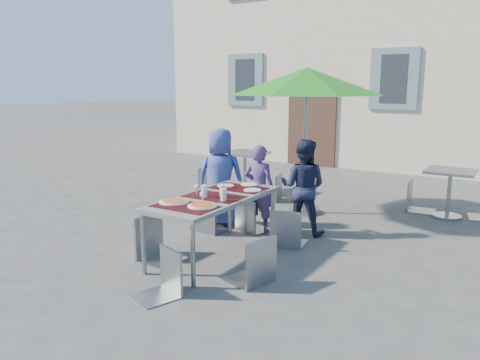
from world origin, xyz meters
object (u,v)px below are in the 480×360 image
Objects in this scene: patio_umbrella at (307,83)px; bg_chair_l_1 at (417,177)px; pizza_near_left at (174,201)px; child_2 at (303,187)px; pizza_near_right at (202,205)px; chair_1 at (250,195)px; chair_4 at (254,232)px; bg_chair_l_0 at (207,165)px; chair_0 at (208,193)px; chair_3 at (154,211)px; bg_chair_r_0 at (274,171)px; child_0 at (221,177)px; child_1 at (259,189)px; dining_table at (214,201)px; cafe_table_1 at (450,185)px; cafe_table_0 at (245,164)px; chair_2 at (288,205)px; chair_5 at (162,246)px.

bg_chair_l_1 is at bearing 35.82° from patio_umbrella.
child_2 is (0.73, 1.89, -0.10)m from pizza_near_left.
pizza_near_right is 0.24× the size of child_2.
chair_1 is 2.07m from patio_umbrella.
patio_umbrella is at bearing 91.75° from pizza_near_right.
bg_chair_l_0 is (-3.04, 3.36, -0.05)m from chair_4.
chair_0 is at bearing 140.58° from chair_4.
bg_chair_r_0 is (-0.16, 3.33, -0.06)m from chair_3.
chair_3 is (-0.73, 0.02, -0.17)m from pizza_near_right.
child_1 is (0.65, 0.01, -0.10)m from child_0.
dining_table is 0.76× the size of patio_umbrella.
dining_table is 5.44× the size of pizza_near_left.
patio_umbrella reaches higher than cafe_table_1.
cafe_table_0 is (-0.77, 1.95, -0.15)m from child_0.
bg_chair_l_0 is 0.95× the size of bg_chair_r_0.
bg_chair_r_0 reaches higher than cafe_table_0.
chair_2 is 1.06× the size of bg_chair_l_0.
pizza_near_left is 0.44× the size of cafe_table_1.
child_0 is at bearing -121.78° from patio_umbrella.
child_2 is at bearing 171.81° from child_0.
bg_chair_r_0 is (-0.51, 3.37, -0.23)m from pizza_near_left.
cafe_table_1 is at bearing 62.65° from pizza_near_right.
cafe_table_0 is 0.79m from bg_chair_l_0.
chair_3 reaches higher than dining_table.
chair_4 is at bearing 113.68° from child_0.
pizza_near_right is at bearing -117.35° from cafe_table_1.
child_2 reaches higher than chair_0.
patio_umbrella is (0.08, 2.41, 1.40)m from dining_table.
chair_5 is 4.14m from bg_chair_r_0.
bg_chair_l_0 reaches higher than cafe_table_0.
child_1 is at bearing 12.26° from child_2.
chair_5 is 0.91× the size of bg_chair_l_1.
bg_chair_l_1 is at bearing 161.03° from cafe_table_1.
chair_4 is 4.21m from cafe_table_0.
patio_umbrella is at bearing 77.34° from chair_3.
chair_5 is (0.19, -1.15, -0.19)m from dining_table.
dining_table is 0.50m from pizza_near_right.
child_2 is (0.35, 1.87, -0.10)m from pizza_near_right.
chair_0 is 0.40× the size of patio_umbrella.
child_0 is 1.50× the size of bg_chair_l_1.
child_0 reaches higher than pizza_near_right.
chair_2 is 1.17× the size of cafe_table_0.
child_0 is 1.08× the size of child_2.
bg_chair_r_0 is (0.74, -0.22, -0.03)m from cafe_table_0.
cafe_table_0 is at bearing 109.33° from chair_0.
child_2 is at bearing 59.70° from chair_3.
bg_chair_r_0 is at bearing 104.88° from pizza_near_right.
bg_chair_l_1 reaches higher than pizza_near_right.
cafe_table_1 is at bearing 58.60° from chair_2.
bg_chair_l_1 is (3.85, 0.60, 0.05)m from bg_chair_l_0.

